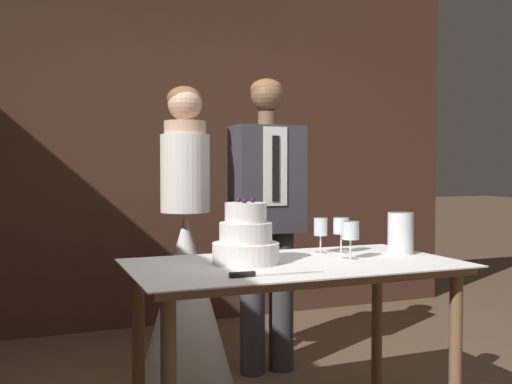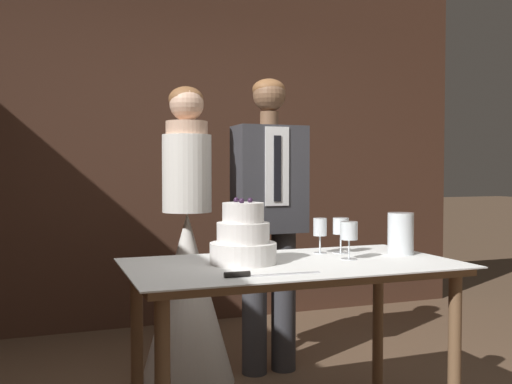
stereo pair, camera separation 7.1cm
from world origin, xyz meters
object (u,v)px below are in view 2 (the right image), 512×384
cake_table (292,285)px  tiered_cake (243,239)px  wine_glass_near (349,232)px  cake_knife (254,274)px  bride (187,275)px  groom (269,210)px  wine_glass_far (341,227)px  hurricane_candle (401,234)px  wine_glass_middle (320,228)px

cake_table → tiered_cake: (-0.21, 0.05, 0.20)m
wine_glass_near → cake_knife: bearing=-156.1°
wine_glass_near → cake_table: bearing=177.2°
bride → groom: 0.62m
tiered_cake → wine_glass_near: size_ratio=1.69×
tiered_cake → wine_glass_near: tiered_cake is taller
wine_glass_far → groom: 0.74m
hurricane_candle → tiered_cake: bearing=179.7°
cake_table → groom: bearing=74.5°
groom → wine_glass_near: bearing=-88.6°
tiered_cake → wine_glass_middle: (0.45, 0.16, 0.02)m
wine_glass_middle → bride: bearing=125.0°
cake_table → wine_glass_far: size_ratio=8.33×
groom → cake_knife: bearing=-114.1°
cake_table → wine_glass_near: bearing=-2.8°
tiered_cake → hurricane_candle: (0.80, -0.00, -0.01)m
wine_glass_middle → groom: 0.70m
cake_knife → hurricane_candle: size_ratio=1.94×
tiered_cake → groom: (0.46, 0.86, 0.06)m
wine_glass_far → bride: bride is taller
cake_knife → bride: bearing=92.0°
cake_knife → wine_glass_far: (0.61, 0.43, 0.12)m
cake_table → wine_glass_middle: 0.39m
tiered_cake → wine_glass_middle: size_ratio=1.69×
cake_table → wine_glass_near: 0.35m
cake_knife → bride: 1.18m
wine_glass_middle → groom: size_ratio=0.10×
cake_table → wine_glass_near: (0.28, -0.01, 0.22)m
wine_glass_near → groom: size_ratio=0.10×
hurricane_candle → wine_glass_far: bearing=152.0°
wine_glass_near → bride: (-0.53, 0.92, -0.32)m
cake_table → wine_glass_far: (0.34, 0.18, 0.22)m
wine_glass_middle → hurricane_candle: hurricane_candle is taller
hurricane_candle → groom: (-0.34, 0.86, 0.07)m
cake_knife → groom: groom is taller
tiered_cake → wine_glass_far: (0.55, 0.13, 0.02)m
wine_glass_far → groom: bearing=96.7°
wine_glass_far → cake_table: bearing=-152.2°
hurricane_candle → cake_table: bearing=-175.6°
wine_glass_middle → wine_glass_far: size_ratio=1.00×
cake_table → hurricane_candle: bearing=4.4°
groom → wine_glass_far: bearing=-83.3°
cake_knife → groom: bearing=68.8°
tiered_cake → wine_glass_near: (0.48, -0.06, 0.02)m
wine_glass_near → groom: 0.92m
cake_table → tiered_cake: 0.30m
tiered_cake → cake_knife: (-0.06, -0.30, -0.10)m
bride → wine_glass_far: bearing=-51.1°
hurricane_candle → bride: bearing=134.2°
cake_table → cake_knife: 0.38m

